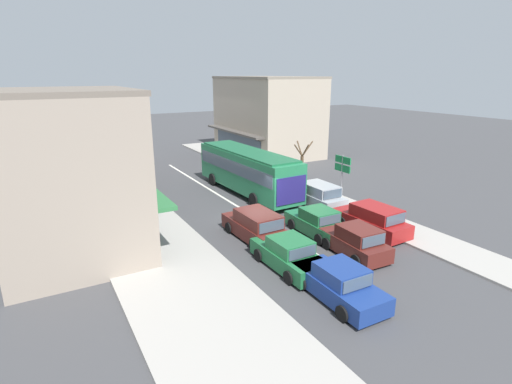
{
  "coord_description": "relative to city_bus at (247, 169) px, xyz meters",
  "views": [
    {
      "loc": [
        -11.53,
        -19.45,
        8.59
      ],
      "look_at": [
        0.77,
        2.16,
        1.2
      ],
      "focal_mm": 28.0,
      "sensor_mm": 36.0,
      "label": 1
    }
  ],
  "objects": [
    {
      "name": "parked_wagon_kerb_front",
      "position": [
        2.42,
        -10.2,
        -1.14
      ],
      "size": [
        2.05,
        4.56,
        1.58
      ],
      "color": "maroon",
      "rests_on": "ground"
    },
    {
      "name": "pedestrian_with_handbag_near",
      "position": [
        -7.06,
        4.18,
        -0.81
      ],
      "size": [
        0.65,
        0.41,
        1.63
      ],
      "color": "#4C4742",
      "rests_on": "sidewalk_left"
    },
    {
      "name": "parked_hatchback_kerb_third",
      "position": [
        2.45,
        0.83,
        -1.17
      ],
      "size": [
        1.87,
        3.73,
        1.54
      ],
      "color": "#B7B29E",
      "rests_on": "ground"
    },
    {
      "name": "ground_plane",
      "position": [
        -2.09,
        -5.74,
        -1.88
      ],
      "size": [
        140.0,
        140.0,
        0.0
      ],
      "primitive_type": "plane",
      "color": "#3F3F42"
    },
    {
      "name": "sedan_queue_far_back",
      "position": [
        -0.41,
        -8.94,
        -1.22
      ],
      "size": [
        1.94,
        4.22,
        1.47
      ],
      "color": "#1E6638",
      "rests_on": "ground"
    },
    {
      "name": "lane_centre_line",
      "position": [
        -2.09,
        -1.74,
        -1.88
      ],
      "size": [
        0.2,
        28.0,
        0.01
      ],
      "primitive_type": "cube",
      "color": "silver",
      "rests_on": "ground"
    },
    {
      "name": "directional_road_sign",
      "position": [
        3.6,
        -6.19,
        0.82
      ],
      "size": [
        0.1,
        1.4,
        3.6
      ],
      "color": "gray",
      "rests_on": "ground"
    },
    {
      "name": "sidewalk_left",
      "position": [
        -8.89,
        0.26,
        -1.81
      ],
      "size": [
        5.2,
        44.0,
        0.14
      ],
      "primitive_type": "cube",
      "color": "#A39E96",
      "rests_on": "ground"
    },
    {
      "name": "street_tree_right",
      "position": [
        4.03,
        -1.24,
        -0.11
      ],
      "size": [
        1.74,
        1.51,
        3.71
      ],
      "color": "brown",
      "rests_on": "ground"
    },
    {
      "name": "parked_wagon_kerb_second",
      "position": [
        2.63,
        -4.96,
        -1.14
      ],
      "size": [
        1.95,
        4.51,
        1.58
      ],
      "color": "#9EA3A8",
      "rests_on": "ground"
    },
    {
      "name": "shopfront_mid_block",
      "position": [
        -12.26,
        2.58,
        1.96
      ],
      "size": [
        7.21,
        7.24,
        7.69
      ],
      "color": "beige",
      "rests_on": "ground"
    },
    {
      "name": "building_right_far",
      "position": [
        9.4,
        12.82,
        2.27
      ],
      "size": [
        8.39,
        12.4,
        8.32
      ],
      "color": "#B2A38E",
      "rests_on": "ground"
    },
    {
      "name": "sedan_queue_gap_filler",
      "position": [
        -3.85,
        -14.65,
        -1.22
      ],
      "size": [
        1.95,
        4.22,
        1.47
      ],
      "color": "navy",
      "rests_on": "ground"
    },
    {
      "name": "hatchback_behind_bus_near",
      "position": [
        -0.5,
        -11.98,
        -1.17
      ],
      "size": [
        1.94,
        3.76,
        1.54
      ],
      "color": "#561E19",
      "rests_on": "ground"
    },
    {
      "name": "shopfront_corner_near",
      "position": [
        -12.27,
        -5.08,
        2.09
      ],
      "size": [
        7.26,
        7.33,
        7.95
      ],
      "color": "gray",
      "rests_on": "ground"
    },
    {
      "name": "traffic_light_downstreet",
      "position": [
        -5.85,
        13.89,
        0.97
      ],
      "size": [
        0.33,
        0.24,
        4.2
      ],
      "color": "gray",
      "rests_on": "ground"
    },
    {
      "name": "sedan_behind_bus_mid",
      "position": [
        -4.08,
        -11.49,
        -1.22
      ],
      "size": [
        1.92,
        4.21,
        1.47
      ],
      "color": "#1E6638",
      "rests_on": "ground"
    },
    {
      "name": "shopfront_far_end",
      "position": [
        -12.26,
        10.88,
        1.54
      ],
      "size": [
        8.22,
        8.72,
        6.85
      ],
      "color": "beige",
      "rests_on": "ground"
    },
    {
      "name": "wagon_adjacent_lane_trail",
      "position": [
        -3.73,
        -7.79,
        -1.14
      ],
      "size": [
        2.02,
        4.54,
        1.58
      ],
      "color": "#561E19",
      "rests_on": "ground"
    },
    {
      "name": "city_bus",
      "position": [
        0.0,
        0.0,
        0.0
      ],
      "size": [
        3.02,
        10.94,
        3.23
      ],
      "color": "#237A4C",
      "rests_on": "ground"
    },
    {
      "name": "kerb_right",
      "position": [
        4.11,
        0.26,
        -1.82
      ],
      "size": [
        2.8,
        44.0,
        0.12
      ],
      "primitive_type": "cube",
      "color": "#A39E96",
      "rests_on": "ground"
    }
  ]
}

